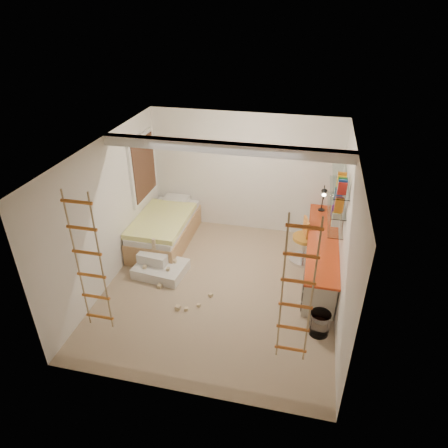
% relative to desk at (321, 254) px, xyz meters
% --- Properties ---
extents(floor, '(4.50, 4.50, 0.00)m').
position_rel_desk_xyz_m(floor, '(-1.72, -0.86, -0.40)').
color(floor, tan).
rests_on(floor, ground).
extents(ceiling_beam, '(4.00, 0.18, 0.16)m').
position_rel_desk_xyz_m(ceiling_beam, '(-1.72, -0.56, 2.12)').
color(ceiling_beam, white).
rests_on(ceiling_beam, ceiling).
extents(window_frame, '(0.06, 1.15, 1.35)m').
position_rel_desk_xyz_m(window_frame, '(-3.69, 0.64, 1.15)').
color(window_frame, white).
rests_on(window_frame, wall_left).
extents(window_blind, '(0.02, 1.00, 1.20)m').
position_rel_desk_xyz_m(window_blind, '(-3.65, 0.64, 1.15)').
color(window_blind, '#4C2D1E').
rests_on(window_blind, window_frame).
extents(rope_ladder_left, '(0.41, 0.04, 2.13)m').
position_rel_desk_xyz_m(rope_ladder_left, '(-3.07, -2.61, 1.11)').
color(rope_ladder_left, orange).
rests_on(rope_ladder_left, ceiling).
extents(rope_ladder_right, '(0.41, 0.04, 2.13)m').
position_rel_desk_xyz_m(rope_ladder_right, '(-0.37, -2.61, 1.11)').
color(rope_ladder_right, '#CA6222').
rests_on(rope_ladder_right, ceiling).
extents(waste_bin, '(0.31, 0.31, 0.39)m').
position_rel_desk_xyz_m(waste_bin, '(0.03, -1.61, -0.21)').
color(waste_bin, white).
rests_on(waste_bin, floor).
extents(desk, '(0.56, 2.80, 0.75)m').
position_rel_desk_xyz_m(desk, '(0.00, 0.00, 0.00)').
color(desk, '#C93E17').
rests_on(desk, floor).
extents(shelves, '(0.25, 1.80, 0.71)m').
position_rel_desk_xyz_m(shelves, '(0.15, 0.27, 1.10)').
color(shelves, white).
rests_on(shelves, wall_right).
extents(bed, '(1.02, 2.00, 0.69)m').
position_rel_desk_xyz_m(bed, '(-3.20, 0.36, -0.07)').
color(bed, '#AD7F51').
rests_on(bed, floor).
extents(task_lamp, '(0.14, 0.36, 0.57)m').
position_rel_desk_xyz_m(task_lamp, '(-0.05, 0.96, 0.73)').
color(task_lamp, black).
rests_on(task_lamp, desk).
extents(swivel_chair, '(0.65, 0.65, 0.91)m').
position_rel_desk_xyz_m(swivel_chair, '(-0.32, 0.33, -0.07)').
color(swivel_chair, '#B57722').
rests_on(swivel_chair, floor).
extents(play_platform, '(0.98, 0.80, 0.40)m').
position_rel_desk_xyz_m(play_platform, '(-2.94, -0.67, -0.25)').
color(play_platform, silver).
rests_on(play_platform, floor).
extents(toy_blocks, '(1.39, 1.09, 0.67)m').
position_rel_desk_xyz_m(toy_blocks, '(-2.61, -0.99, -0.16)').
color(toy_blocks, '#CCB284').
rests_on(toy_blocks, floor).
extents(books, '(0.14, 0.64, 0.92)m').
position_rel_desk_xyz_m(books, '(0.15, 0.27, 1.19)').
color(books, white).
rests_on(books, shelves).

